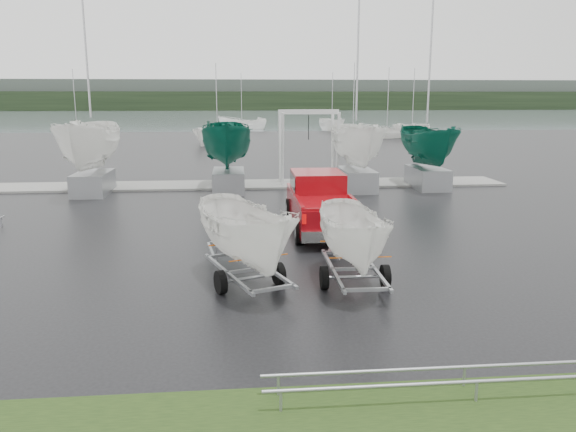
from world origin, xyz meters
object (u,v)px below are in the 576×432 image
Objects in this scene: pickup_truck at (320,200)px; boat_hoist at (308,136)px; trailer_hitched at (356,188)px; trailer_parked at (246,180)px.

boat_hoist is at bearing 85.75° from pickup_truck.
trailer_parked is (-2.77, 0.16, 0.24)m from trailer_hitched.
trailer_hitched is at bearing -23.33° from trailer_parked.
pickup_truck is 1.49× the size of boat_hoist.
trailer_hitched reaches higher than boat_hoist.
trailer_hitched is 2.78m from trailer_parked.
trailer_hitched is 0.91× the size of trailer_parked.
trailer_hitched is 1.15× the size of boat_hoist.
trailer_parked reaches higher than boat_hoist.
boat_hoist is at bearing 57.30° from trailer_parked.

